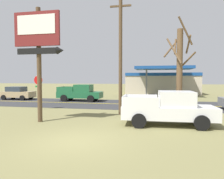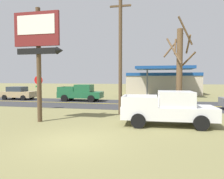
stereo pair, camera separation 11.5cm
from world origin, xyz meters
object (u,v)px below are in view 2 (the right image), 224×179
object	(u,v)px
bare_tree	(179,70)
car_tan_mid_lane	(18,93)
pickup_white_parked_on_lawn	(168,109)
utility_pole	(120,48)
pickup_green_on_road	(81,93)
stop_sign	(39,86)
motel_sign	(38,43)
gas_station	(163,83)

from	to	relation	value
bare_tree	car_tan_mid_lane	size ratio (longest dim) A/B	1.60
pickup_white_parked_on_lawn	utility_pole	bearing A→B (deg)	138.53
car_tan_mid_lane	pickup_white_parked_on_lawn	bearing A→B (deg)	-31.69
pickup_green_on_road	car_tan_mid_lane	bearing A→B (deg)	180.00
utility_pole	pickup_white_parked_on_lawn	bearing A→B (deg)	-41.47
stop_sign	pickup_green_on_road	bearing A→B (deg)	80.81
pickup_white_parked_on_lawn	car_tan_mid_lane	distance (m)	20.98
pickup_white_parked_on_lawn	car_tan_mid_lane	bearing A→B (deg)	148.31
motel_sign	bare_tree	bearing A→B (deg)	21.76
gas_station	bare_tree	bearing A→B (deg)	-88.90
gas_station	pickup_white_parked_on_lawn	size ratio (longest dim) A/B	2.28
motel_sign	pickup_green_on_road	bearing A→B (deg)	98.11
bare_tree	pickup_green_on_road	distance (m)	13.41
stop_sign	pickup_green_on_road	size ratio (longest dim) A/B	0.57
stop_sign	pickup_green_on_road	distance (m)	7.34
bare_tree	pickup_white_parked_on_lawn	distance (m)	3.65
stop_sign	pickup_white_parked_on_lawn	bearing A→B (deg)	-20.06
motel_sign	pickup_green_on_road	xyz separation A→B (m)	(-1.67, 11.75, -3.90)
utility_pole	bare_tree	bearing A→B (deg)	-3.11
motel_sign	gas_station	distance (m)	26.76
stop_sign	gas_station	size ratio (longest dim) A/B	0.25
pickup_green_on_road	car_tan_mid_lane	distance (m)	8.46
utility_pole	car_tan_mid_lane	bearing A→B (deg)	150.87
motel_sign	bare_tree	distance (m)	9.35
gas_station	pickup_green_on_road	bearing A→B (deg)	-125.88
stop_sign	bare_tree	distance (m)	11.53
bare_tree	pickup_green_on_road	bearing A→B (deg)	140.85
bare_tree	gas_station	xyz separation A→B (m)	(-0.42, 21.91, -1.34)
gas_station	motel_sign	bearing A→B (deg)	-107.82
utility_pole	pickup_green_on_road	size ratio (longest dim) A/B	1.78
motel_sign	gas_station	size ratio (longest dim) A/B	0.58
bare_tree	pickup_green_on_road	world-z (taller)	bare_tree
pickup_white_parked_on_lawn	car_tan_mid_lane	world-z (taller)	pickup_white_parked_on_lawn
car_tan_mid_lane	utility_pole	bearing A→B (deg)	-29.13
motel_sign	car_tan_mid_lane	size ratio (longest dim) A/B	1.66
motel_sign	pickup_white_parked_on_lawn	world-z (taller)	motel_sign
motel_sign	pickup_white_parked_on_lawn	size ratio (longest dim) A/B	1.32
stop_sign	bare_tree	size ratio (longest dim) A/B	0.44
utility_pole	pickup_green_on_road	distance (m)	10.88
bare_tree	pickup_white_parked_on_lawn	size ratio (longest dim) A/B	1.27
bare_tree	pickup_white_parked_on_lawn	world-z (taller)	bare_tree
motel_sign	utility_pole	bearing A→B (deg)	39.52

